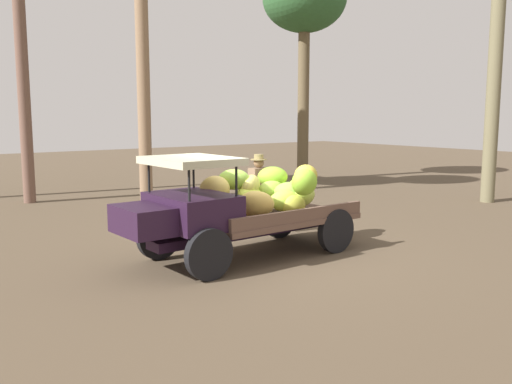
# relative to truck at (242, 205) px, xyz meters

# --- Properties ---
(ground_plane) EXTENTS (60.00, 60.00, 0.00)m
(ground_plane) POSITION_rel_truck_xyz_m (-0.40, 0.12, -0.94)
(ground_plane) COLOR brown
(truck) EXTENTS (4.52, 1.91, 1.85)m
(truck) POSITION_rel_truck_xyz_m (0.00, 0.00, 0.00)
(truck) COLOR #27152B
(truck) RESTS_ON ground
(farmer) EXTENTS (0.53, 0.47, 1.71)m
(farmer) POSITION_rel_truck_xyz_m (-1.36, -1.31, 0.02)
(farmer) COLOR #41424B
(farmer) RESTS_ON ground
(wooden_crate) EXTENTS (0.55, 0.57, 0.41)m
(wooden_crate) POSITION_rel_truck_xyz_m (-2.51, -0.20, -0.74)
(wooden_crate) COLOR olive
(wooden_crate) RESTS_ON ground
(loose_banana_bunch) EXTENTS (0.63, 0.48, 0.40)m
(loose_banana_bunch) POSITION_rel_truck_xyz_m (-0.55, -2.14, -0.75)
(loose_banana_bunch) COLOR #C8BA51
(loose_banana_bunch) RESTS_ON ground
(forest_tree_3) EXTENTS (3.13, 3.13, 8.04)m
(forest_tree_3) POSITION_rel_truck_xyz_m (-8.56, -8.07, 5.68)
(forest_tree_3) COLOR brown
(forest_tree_3) RESTS_ON ground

